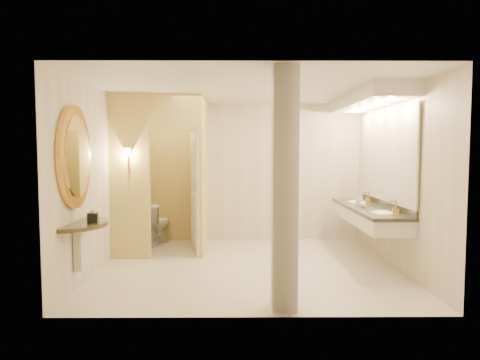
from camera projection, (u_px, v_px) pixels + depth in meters
name	position (u px, v px, depth m)	size (l,w,h in m)	color
floor	(249.00, 266.00, 6.56)	(4.50, 4.50, 0.00)	beige
ceiling	(249.00, 89.00, 6.37)	(4.50, 4.50, 0.00)	silver
wall_back	(246.00, 172.00, 8.46)	(4.50, 0.02, 2.70)	beige
wall_front	(254.00, 192.00, 4.47)	(4.50, 0.02, 2.70)	beige
wall_left	(100.00, 179.00, 6.45)	(0.02, 4.00, 2.70)	beige
wall_right	(397.00, 179.00, 6.48)	(0.02, 4.00, 2.70)	beige
toilet_closet	(183.00, 173.00, 7.43)	(1.50, 1.55, 2.70)	#DED174
wall_sconce	(128.00, 153.00, 6.86)	(0.14, 0.14, 0.42)	gold
vanity	(371.00, 160.00, 6.86)	(0.75, 2.63, 2.09)	beige
console_shelf	(75.00, 185.00, 5.36)	(0.99, 0.99, 1.95)	black
pillar	(285.00, 189.00, 4.73)	(0.28, 0.28, 2.70)	beige
tissue_box	(93.00, 218.00, 5.36)	(0.12, 0.12, 0.12)	black
toilet	(155.00, 223.00, 8.09)	(0.45, 0.78, 0.80)	white
soap_bottle_a	(357.00, 200.00, 7.13)	(0.06, 0.07, 0.14)	beige
soap_bottle_b	(363.00, 203.00, 6.82)	(0.10, 0.10, 0.12)	silver
soap_bottle_c	(360.00, 199.00, 7.12)	(0.08, 0.08, 0.20)	#C6B28C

